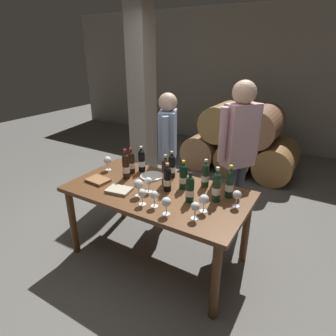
{
  "coord_description": "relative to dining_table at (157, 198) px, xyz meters",
  "views": [
    {
      "loc": [
        1.29,
        -1.96,
        1.98
      ],
      "look_at": [
        0.0,
        0.2,
        0.91
      ],
      "focal_mm": 30.13,
      "sensor_mm": 36.0,
      "label": 1
    }
  ],
  "objects": [
    {
      "name": "wine_glass_4",
      "position": [
        0.29,
        -0.32,
        0.2
      ],
      "size": [
        0.08,
        0.08,
        0.15
      ],
      "color": "white",
      "rests_on": "dining_table"
    },
    {
      "name": "wine_bottle_4",
      "position": [
        -0.44,
        0.19,
        0.21
      ],
      "size": [
        0.07,
        0.07,
        0.28
      ],
      "color": "black",
      "rests_on": "dining_table"
    },
    {
      "name": "wine_bottle_2",
      "position": [
        0.19,
        0.16,
        0.21
      ],
      "size": [
        0.07,
        0.07,
        0.28
      ],
      "color": "black",
      "rests_on": "dining_table"
    },
    {
      "name": "leather_ledger",
      "position": [
        -0.28,
        -0.21,
        0.11
      ],
      "size": [
        0.24,
        0.19,
        0.03
      ],
      "primitive_type": "cube",
      "rotation": [
        0.0,
        0.0,
        0.16
      ],
      "color": "#B2A893",
      "rests_on": "dining_table"
    },
    {
      "name": "wine_bottle_1",
      "position": [
        0.09,
        0.04,
        0.21
      ],
      "size": [
        0.07,
        0.07,
        0.27
      ],
      "color": "black",
      "rests_on": "dining_table"
    },
    {
      "name": "wine_glass_5",
      "position": [
        0.53,
        -0.13,
        0.2
      ],
      "size": [
        0.08,
        0.08,
        0.15
      ],
      "color": "white",
      "rests_on": "dining_table"
    },
    {
      "name": "wine_bottle_6",
      "position": [
        -0.03,
        0.32,
        0.21
      ],
      "size": [
        0.07,
        0.07,
        0.28
      ],
      "color": "black",
      "rests_on": "dining_table"
    },
    {
      "name": "wine_bottle_5",
      "position": [
        -0.38,
        0.29,
        0.21
      ],
      "size": [
        0.07,
        0.07,
        0.28
      ],
      "color": "black",
      "rests_on": "dining_table"
    },
    {
      "name": "wine_glass_2",
      "position": [
        0.73,
        0.09,
        0.2
      ],
      "size": [
        0.07,
        0.07,
        0.15
      ],
      "color": "white",
      "rests_on": "dining_table"
    },
    {
      "name": "serving_plate",
      "position": [
        -0.21,
        0.22,
        0.1
      ],
      "size": [
        0.24,
        0.24,
        0.01
      ],
      "primitive_type": "cylinder",
      "color": "white",
      "rests_on": "dining_table"
    },
    {
      "name": "wine_bottle_10",
      "position": [
        0.55,
        0.09,
        0.23
      ],
      "size": [
        0.07,
        0.07,
        0.32
      ],
      "color": "#19381E",
      "rests_on": "dining_table"
    },
    {
      "name": "cellar_back_wall",
      "position": [
        0.0,
        4.2,
        0.73
      ],
      "size": [
        10.0,
        0.24,
        2.8
      ],
      "primitive_type": "cube",
      "color": "gray",
      "rests_on": "ground_plane"
    },
    {
      "name": "ground_plane",
      "position": [
        0.0,
        0.0,
        -0.67
      ],
      "size": [
        14.0,
        14.0,
        0.0
      ],
      "primitive_type": "plane",
      "color": "#66635E"
    },
    {
      "name": "wine_bottle_8",
      "position": [
        -0.41,
        0.06,
        0.23
      ],
      "size": [
        0.07,
        0.07,
        0.31
      ],
      "color": "black",
      "rests_on": "dining_table"
    },
    {
      "name": "wine_glass_0",
      "position": [
        -0.08,
        -0.18,
        0.2
      ],
      "size": [
        0.09,
        0.09,
        0.16
      ],
      "color": "white",
      "rests_on": "dining_table"
    },
    {
      "name": "tasting_notebook",
      "position": [
        -0.6,
        -0.15,
        0.11
      ],
      "size": [
        0.23,
        0.18,
        0.03
      ],
      "primitive_type": "cube",
      "rotation": [
        0.0,
        0.0,
        -0.08
      ],
      "color": "#936038",
      "rests_on": "dining_table"
    },
    {
      "name": "wine_glass_6",
      "position": [
        0.15,
        -0.26,
        0.19
      ],
      "size": [
        0.07,
        0.07,
        0.14
      ],
      "color": "white",
      "rests_on": "dining_table"
    },
    {
      "name": "stone_pillar",
      "position": [
        -1.3,
        1.6,
        0.63
      ],
      "size": [
        0.32,
        0.32,
        2.6
      ],
      "primitive_type": "cube",
      "color": "gray",
      "rests_on": "ground_plane"
    },
    {
      "name": "barrel_stack",
      "position": [
        0.0,
        2.6,
        -0.15
      ],
      "size": [
        1.86,
        0.9,
        1.15
      ],
      "color": "#956947",
      "rests_on": "ground_plane"
    },
    {
      "name": "taster_seated_left",
      "position": [
        -0.31,
        0.72,
        0.25
      ],
      "size": [
        0.29,
        0.46,
        1.54
      ],
      "color": "#383842",
      "rests_on": "ground_plane"
    },
    {
      "name": "sommelier_presenting",
      "position": [
        0.51,
        0.75,
        0.37
      ],
      "size": [
        0.33,
        0.42,
        1.72
      ],
      "color": "#383842",
      "rests_on": "ground_plane"
    },
    {
      "name": "dining_table",
      "position": [
        0.0,
        0.0,
        0.0
      ],
      "size": [
        1.7,
        0.9,
        0.76
      ],
      "color": "brown",
      "rests_on": "ground_plane"
    },
    {
      "name": "wine_bottle_0",
      "position": [
        0.01,
        0.14,
        0.22
      ],
      "size": [
        0.07,
        0.07,
        0.31
      ],
      "color": "black",
      "rests_on": "dining_table"
    },
    {
      "name": "wine_bottle_9",
      "position": [
        0.62,
        0.22,
        0.22
      ],
      "size": [
        0.07,
        0.07,
        0.3
      ],
      "color": "#19381E",
      "rests_on": "dining_table"
    },
    {
      "name": "wine_glass_8",
      "position": [
        -0.71,
        0.12,
        0.2
      ],
      "size": [
        0.08,
        0.08,
        0.16
      ],
      "color": "white",
      "rests_on": "dining_table"
    },
    {
      "name": "wine_glass_1",
      "position": [
        0.04,
        -0.29,
        0.19
      ],
      "size": [
        0.07,
        0.07,
        0.14
      ],
      "color": "white",
      "rests_on": "dining_table"
    },
    {
      "name": "wine_bottle_3",
      "position": [
        0.35,
        0.3,
        0.21
      ],
      "size": [
        0.07,
        0.07,
        0.28
      ],
      "color": "#19381E",
      "rests_on": "dining_table"
    },
    {
      "name": "wine_glass_3",
      "position": [
        0.52,
        -0.26,
        0.19
      ],
      "size": [
        0.07,
        0.07,
        0.15
      ],
      "color": "white",
      "rests_on": "dining_table"
    },
    {
      "name": "wine_bottle_7",
      "position": [
        0.36,
        -0.04,
        0.21
      ],
      "size": [
        0.07,
        0.07,
        0.27
      ],
      "color": "black",
      "rests_on": "dining_table"
    },
    {
      "name": "wine_glass_7",
      "position": [
        -0.04,
        -0.07,
        0.19
      ],
      "size": [
        0.07,
        0.07,
        0.15
      ],
      "color": "white",
      "rests_on": "dining_table"
    }
  ]
}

